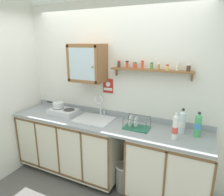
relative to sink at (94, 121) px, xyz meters
The scene contains 16 objects.
back_wall 0.54m from the sink, 59.01° to the left, with size 3.49×0.07×2.68m.
lower_cabinet_run 0.63m from the sink, behind, with size 1.67×0.61×0.93m.
lower_cabinet_run_right 1.20m from the sink, ahead, with size 1.01×0.61×0.93m.
countertop 0.18m from the sink, 12.27° to the right, with size 2.85×0.63×0.03m, color gray.
backsplash 0.31m from the sink, 55.66° to the left, with size 2.85×0.02×0.08m, color gray.
sink is the anchor object (origin of this frame).
hot_plate_stove 0.55m from the sink, behind, with size 0.43×0.26×0.09m.
saucepan 0.68m from the sink, behind, with size 0.32×0.17×0.09m.
bottle_soda_green_0 1.39m from the sink, ahead, with size 0.08×0.08×0.31m.
bottle_opaque_white_1 1.17m from the sink, ahead, with size 0.07×0.07×0.32m.
bottle_water_clear_2 1.22m from the sink, ahead, with size 0.08×0.08×0.32m.
dish_rack 0.65m from the sink, ahead, with size 0.33×0.22×0.17m.
wall_cabinet 0.85m from the sink, 145.21° to the left, with size 0.50×0.34×0.54m.
spice_shelf 1.09m from the sink, 14.75° to the left, with size 1.07×0.14×0.23m.
warning_sign 0.56m from the sink, 69.53° to the left, with size 0.16×0.01×0.21m.
trash_bin 0.89m from the sink, ahead, with size 0.25×0.25×0.39m.
Camera 1 is at (1.23, -1.89, 2.05)m, focal length 32.23 mm.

